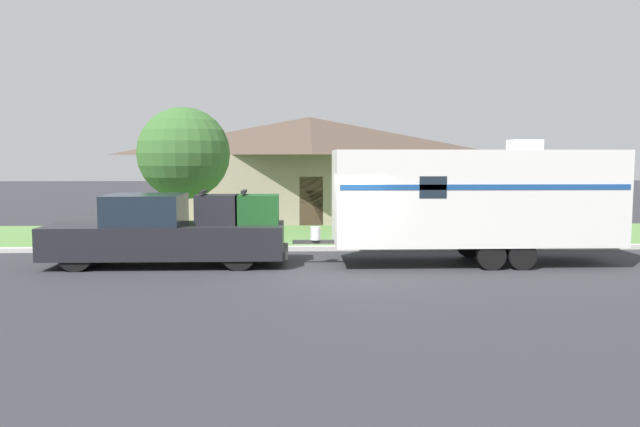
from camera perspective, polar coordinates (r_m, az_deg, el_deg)
The scene contains 8 objects.
ground_plane at distance 15.94m, azimuth 1.47°, elevation -5.42°, with size 120.00×120.00×0.00m, color #2D2D33.
curb_strip at distance 19.62m, azimuth 0.77°, elevation -3.20°, with size 80.00×0.30×0.14m.
lawn_strip at distance 23.24m, azimuth 0.31°, elevation -2.01°, with size 80.00×7.00×0.03m.
house_across_street at distance 30.17m, azimuth -0.99°, elevation 4.40°, with size 13.70×8.28×4.84m.
pickup_truck at distance 17.35m, azimuth -13.60°, elevation -1.68°, with size 6.45×1.98×2.04m.
travel_trailer at distance 17.61m, azimuth 13.88°, elevation 1.46°, with size 8.80×2.33×3.40m.
mailbox at distance 21.38m, azimuth -18.23°, elevation -0.03°, with size 0.48×0.20×1.41m.
tree_in_yard at distance 22.01m, azimuth -12.34°, elevation 5.37°, with size 3.17×3.17×4.64m.
Camera 1 is at (-1.00, -15.63, 2.95)m, focal length 35.00 mm.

